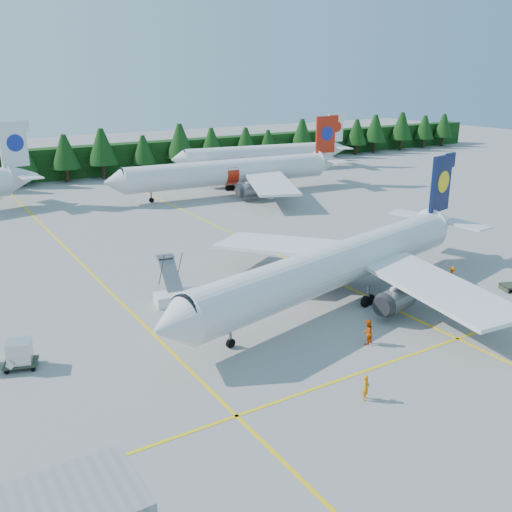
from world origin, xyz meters
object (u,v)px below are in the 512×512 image
airliner_navy (331,268)px  airliner_red (225,173)px  airstairs (176,294)px  service_truck (315,273)px

airliner_navy → airliner_red: airliner_red is taller
airliner_red → airstairs: size_ratio=7.56×
airliner_navy → service_truck: (1.33, 3.99, -1.95)m
airstairs → service_truck: (12.90, -3.70, 0.75)m
airliner_red → airstairs: (-26.65, -39.27, -2.95)m
airliner_red → service_truck: airliner_red is taller
airstairs → service_truck: 13.45m
service_truck → airliner_navy: bearing=-121.6°
airliner_navy → airstairs: 14.16m
service_truck → airliner_red: bearing=59.1°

